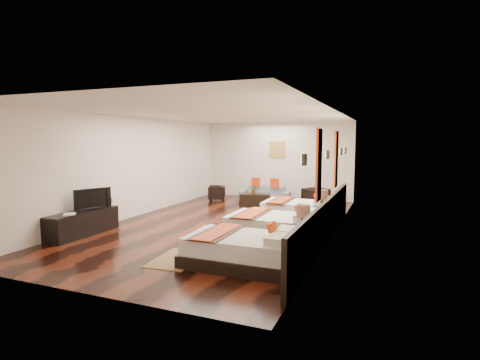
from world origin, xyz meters
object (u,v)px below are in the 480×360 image
at_px(book, 63,215).
at_px(armchair_right, 316,198).
at_px(table_plant, 254,189).
at_px(nightstand_b, 322,216).
at_px(tv, 91,199).
at_px(bed_near, 247,250).
at_px(sofa, 265,194).
at_px(coffee_table, 255,200).
at_px(bed_far, 300,210).
at_px(armchair_left, 217,193).
at_px(bed_mid, 277,227).
at_px(figurine, 105,199).
at_px(nightstand_a, 303,237).
at_px(tv_console, 83,223).

xyz_separation_m(book, armchair_right, (4.22, 6.06, -0.25)).
distance_m(book, table_plant, 6.11).
distance_m(nightstand_b, tv, 5.40).
xyz_separation_m(bed_near, sofa, (-1.88, 6.67, -0.01)).
relative_size(tv, sofa, 0.49).
height_order(coffee_table, table_plant, table_plant).
xyz_separation_m(bed_near, book, (-4.20, 0.00, 0.30)).
distance_m(bed_far, armchair_left, 4.10).
relative_size(tv, book, 2.66).
relative_size(bed_mid, book, 6.47).
bearing_deg(figurine, nightstand_a, -3.72).
height_order(bed_far, tv, tv).
height_order(bed_mid, figurine, figurine).
distance_m(bed_mid, nightstand_b, 1.40).
xyz_separation_m(bed_far, table_plant, (-1.95, 1.68, 0.27)).
bearing_deg(armchair_right, tv, 179.77).
bearing_deg(armchair_right, tv_console, -179.39).
height_order(bed_far, nightstand_a, nightstand_a).
relative_size(bed_near, coffee_table, 2.06).
height_order(nightstand_b, tv_console, nightstand_b).
height_order(bed_far, book, bed_far).
bearing_deg(armchair_left, bed_mid, 18.33).
height_order(tv, armchair_left, tv).
distance_m(coffee_table, table_plant, 0.34).
distance_m(tv_console, table_plant, 5.62).
bearing_deg(tv_console, coffee_table, 65.51).
bearing_deg(nightstand_a, armchair_right, 98.03).
xyz_separation_m(book, sofa, (2.31, 6.66, -0.31)).
xyz_separation_m(sofa, armchair_left, (-1.63, -0.54, 0.01)).
relative_size(book, coffee_table, 0.33).
xyz_separation_m(bed_mid, sofa, (-1.88, 4.85, -0.02)).
relative_size(nightstand_b, armchair_right, 1.43).
relative_size(figurine, table_plant, 1.39).
relative_size(tv_console, tv, 2.07).
distance_m(tv, book, 0.80).
distance_m(bed_near, table_plant, 6.02).
height_order(bed_far, nightstand_b, nightstand_b).
distance_m(tv, sofa, 6.34).
relative_size(nightstand_a, armchair_left, 1.61).
bearing_deg(nightstand_a, figurine, 176.28).
distance_m(bed_near, figurine, 4.41).
bearing_deg(sofa, tv_console, -117.51).
bearing_deg(armchair_left, tv_console, -27.80).
height_order(nightstand_b, figurine, nightstand_b).
relative_size(tv, table_plant, 3.42).
xyz_separation_m(tv, armchair_right, (4.17, 5.30, -0.49)).
relative_size(nightstand_b, tv_console, 0.55).
bearing_deg(nightstand_a, bed_far, 103.82).
bearing_deg(tv, bed_near, -78.96).
bearing_deg(bed_mid, figurine, -172.79).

